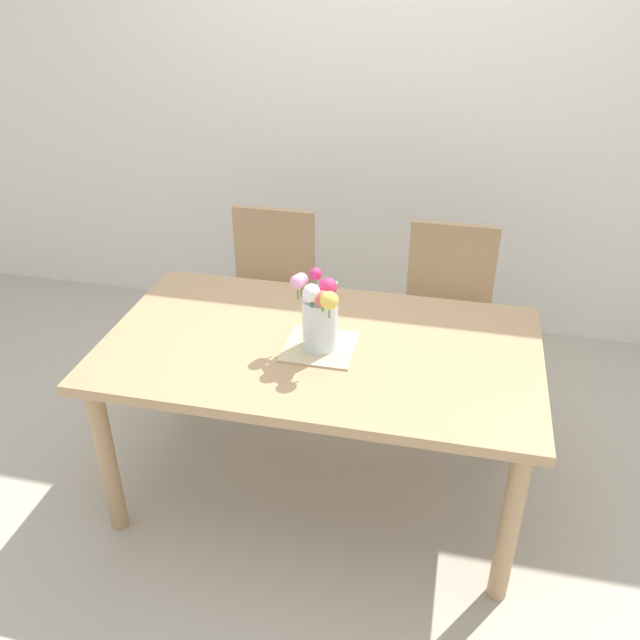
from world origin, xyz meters
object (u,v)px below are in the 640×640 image
at_px(dining_table, 320,363).
at_px(flower_vase, 319,313).
at_px(chair_left, 269,287).
at_px(chair_right, 447,305).

height_order(dining_table, flower_vase, flower_vase).
bearing_deg(dining_table, chair_left, 119.04).
bearing_deg(chair_right, flower_vase, 62.31).
bearing_deg(chair_left, dining_table, 119.04).
distance_m(chair_left, chair_right, 0.90).
bearing_deg(dining_table, chair_right, 60.96).
distance_m(chair_left, flower_vase, 1.03).
xyz_separation_m(dining_table, chair_left, (-0.45, 0.81, -0.13)).
xyz_separation_m(dining_table, chair_right, (0.45, 0.81, -0.13)).
xyz_separation_m(chair_right, flower_vase, (-0.45, -0.85, 0.37)).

